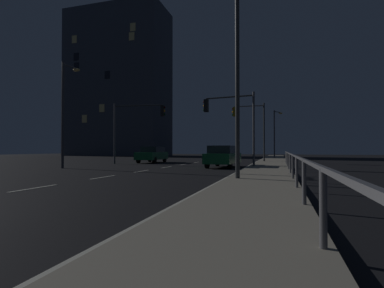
{
  "coord_description": "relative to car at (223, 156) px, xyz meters",
  "views": [
    {
      "loc": [
        7.94,
        -2.93,
        1.33
      ],
      "look_at": [
        -1.82,
        29.5,
        1.91
      ],
      "focal_mm": 27.4,
      "sensor_mm": 36.0,
      "label": 1
    }
  ],
  "objects": [
    {
      "name": "ground_plane",
      "position": [
        -4.0,
        -0.42,
        -0.82
      ],
      "size": [
        112.0,
        112.0,
        0.0
      ],
      "primitive_type": "plane",
      "color": "black",
      "rests_on": "ground"
    },
    {
      "name": "sidewalk_right",
      "position": [
        3.2,
        -0.42,
        -0.75
      ],
      "size": [
        2.76,
        77.0,
        0.14
      ],
      "primitive_type": "cube",
      "color": "#9E937F",
      "rests_on": "ground"
    },
    {
      "name": "lane_markings_center",
      "position": [
        -4.0,
        3.08,
        -0.82
      ],
      "size": [
        0.14,
        50.0,
        0.01
      ],
      "color": "silver",
      "rests_on": "ground"
    },
    {
      "name": "lane_edge_line",
      "position": [
        1.57,
        4.58,
        -0.82
      ],
      "size": [
        0.14,
        53.0,
        0.01
      ],
      "color": "silver",
      "rests_on": "ground"
    },
    {
      "name": "car",
      "position": [
        0.0,
        0.0,
        0.0
      ],
      "size": [
        2.03,
        4.48,
        1.57
      ],
      "color": "#14592D",
      "rests_on": "ground"
    },
    {
      "name": "car_oncoming",
      "position": [
        -8.03,
        5.42,
        0.0
      ],
      "size": [
        2.04,
        4.49,
        1.57
      ],
      "color": "#14592D",
      "rests_on": "ground"
    },
    {
      "name": "traffic_light_near_right",
      "position": [
        0.52,
        0.16,
        2.99
      ],
      "size": [
        3.86,
        0.7,
        5.21
      ],
      "color": "#4C4C51",
      "rests_on": "sidewalk_right"
    },
    {
      "name": "traffic_light_mid_left",
      "position": [
        -8.25,
        2.53,
        3.06
      ],
      "size": [
        4.74,
        0.82,
        5.44
      ],
      "color": "#4C4C51",
      "rests_on": "ground"
    },
    {
      "name": "traffic_light_far_left",
      "position": [
        1.12,
        8.8,
        3.31
      ],
      "size": [
        3.26,
        0.34,
        5.75
      ],
      "color": "#2D3033",
      "rests_on": "sidewalk_right"
    },
    {
      "name": "street_lamp_across_street",
      "position": [
        3.36,
        22.54,
        3.41
      ],
      "size": [
        1.24,
        2.02,
        6.69
      ],
      "color": "#4C4C51",
      "rests_on": "sidewalk_right"
    },
    {
      "name": "street_lamp_mid_block",
      "position": [
        2.57,
        -8.93,
        4.26
      ],
      "size": [
        2.1,
        0.4,
        8.33
      ],
      "color": "#2D3033",
      "rests_on": "sidewalk_right"
    },
    {
      "name": "street_lamp_corner",
      "position": [
        -10.4,
        -3.9,
        3.57
      ],
      "size": [
        0.56,
        1.52,
        7.37
      ],
      "color": "#38383D",
      "rests_on": "ground"
    },
    {
      "name": "barrier_fence",
      "position": [
        4.43,
        -6.93,
        0.05
      ],
      "size": [
        0.09,
        26.08,
        0.98
      ],
      "color": "#59595E",
      "rests_on": "sidewalk_right"
    },
    {
      "name": "building_distant",
      "position": [
        -27.68,
        32.0,
        13.89
      ],
      "size": [
        19.9,
        9.78,
        29.41
      ],
      "color": "#3D424C",
      "rests_on": "ground"
    }
  ]
}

